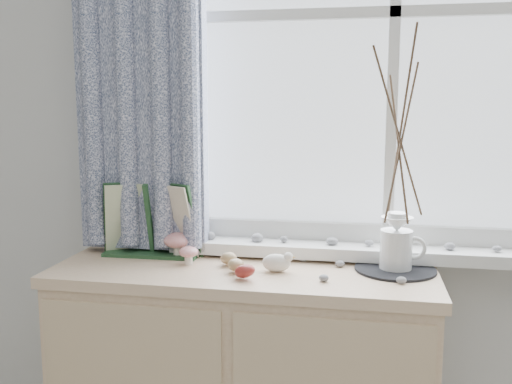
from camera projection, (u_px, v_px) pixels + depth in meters
botanical_book at (148, 220)px, 1.89m from camera, size 0.38×0.14×0.26m
toadstool_cluster at (180, 244)px, 1.88m from camera, size 0.14×0.15×0.09m
wooden_eggs at (236, 265)px, 1.74m from camera, size 0.13×0.17×0.06m
songbird_figurine at (276, 262)px, 1.75m from camera, size 0.12×0.06×0.06m
crocheted_doily at (395, 269)px, 1.76m from camera, size 0.25×0.25×0.01m
twig_pitcher at (401, 133)px, 1.70m from camera, size 0.28×0.28×0.74m
sideboard_pebbles at (341, 270)px, 1.74m from camera, size 0.33×0.23×0.02m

